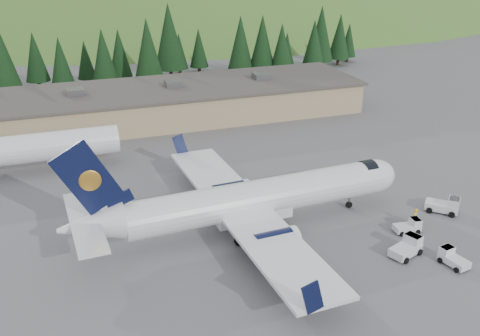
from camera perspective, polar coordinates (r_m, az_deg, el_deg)
name	(u,v)px	position (r m, az deg, el deg)	size (l,w,h in m)	color
ground	(260,226)	(54.53, 2.11, -6.23)	(600.00, 600.00, 0.00)	#57575B
airliner	(251,201)	(52.69, 1.13, -3.49)	(35.24, 33.04, 11.70)	white
second_airliner	(1,151)	(70.50, -24.14, 1.69)	(27.50, 11.00, 10.05)	white
baggage_tug_a	(408,247)	(51.98, 17.44, -8.03)	(3.61, 2.82, 1.73)	silver
baggage_tug_b	(445,205)	(60.81, 21.05, -3.75)	(3.60, 3.58, 1.80)	silver
baggage_tug_c	(452,258)	(51.93, 21.67, -8.89)	(2.03, 2.88, 1.43)	silver
terminal_building	(143,105)	(86.48, -10.30, 6.67)	(71.00, 17.00, 6.10)	tan
baggage_tug_d	(409,226)	(55.87, 17.61, -5.93)	(2.70, 1.78, 1.38)	silver
ramp_worker	(415,217)	(57.06, 18.14, -4.99)	(0.68, 0.45, 1.87)	yellow
tree_line	(83,52)	(105.60, -16.44, 11.79)	(113.85, 16.93, 14.29)	black
hills	(209,163)	(283.34, -3.36, 0.53)	(614.00, 330.00, 300.00)	#406027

